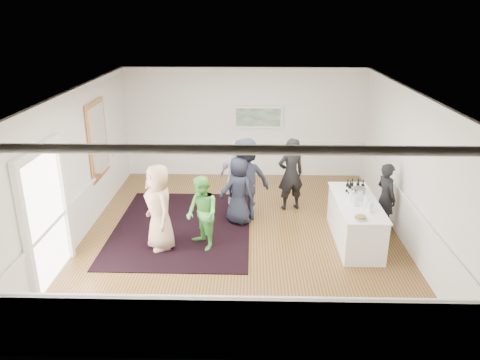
{
  "coord_description": "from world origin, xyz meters",
  "views": [
    {
      "loc": [
        0.2,
        -9.41,
        4.74
      ],
      "look_at": [
        -0.04,
        0.2,
        1.21
      ],
      "focal_mm": 35.0,
      "sensor_mm": 36.0,
      "label": 1
    }
  ],
  "objects_px": {
    "serving_table": "(355,221)",
    "guest_dark_b": "(291,174)",
    "guest_navy": "(239,190)",
    "guest_tan": "(159,207)",
    "ice_bucket": "(359,194)",
    "bartender": "(386,198)",
    "guest_lilac": "(237,179)",
    "guest_dark_a": "(246,180)",
    "guest_green": "(202,213)",
    "nut_bowl": "(361,218)"
  },
  "relations": [
    {
      "from": "guest_dark_b",
      "to": "nut_bowl",
      "type": "bearing_deg",
      "value": 94.45
    },
    {
      "from": "guest_green",
      "to": "guest_dark_a",
      "type": "height_order",
      "value": "guest_dark_a"
    },
    {
      "from": "guest_green",
      "to": "guest_dark_a",
      "type": "bearing_deg",
      "value": 115.02
    },
    {
      "from": "guest_dark_a",
      "to": "guest_dark_b",
      "type": "bearing_deg",
      "value": -178.39
    },
    {
      "from": "guest_dark_b",
      "to": "guest_navy",
      "type": "distance_m",
      "value": 1.51
    },
    {
      "from": "guest_dark_b",
      "to": "ice_bucket",
      "type": "height_order",
      "value": "guest_dark_b"
    },
    {
      "from": "guest_dark_b",
      "to": "guest_navy",
      "type": "relative_size",
      "value": 1.13
    },
    {
      "from": "guest_lilac",
      "to": "nut_bowl",
      "type": "relative_size",
      "value": 7.36
    },
    {
      "from": "guest_dark_a",
      "to": "guest_tan",
      "type": "bearing_deg",
      "value": 11.32
    },
    {
      "from": "serving_table",
      "to": "nut_bowl",
      "type": "height_order",
      "value": "nut_bowl"
    },
    {
      "from": "guest_navy",
      "to": "serving_table",
      "type": "bearing_deg",
      "value": -157.62
    },
    {
      "from": "nut_bowl",
      "to": "guest_navy",
      "type": "bearing_deg",
      "value": 143.04
    },
    {
      "from": "serving_table",
      "to": "bartender",
      "type": "distance_m",
      "value": 0.98
    },
    {
      "from": "guest_green",
      "to": "guest_navy",
      "type": "xyz_separation_m",
      "value": [
        0.73,
        1.24,
        0.02
      ]
    },
    {
      "from": "bartender",
      "to": "guest_tan",
      "type": "relative_size",
      "value": 0.87
    },
    {
      "from": "serving_table",
      "to": "guest_dark_b",
      "type": "bearing_deg",
      "value": 126.31
    },
    {
      "from": "guest_tan",
      "to": "guest_dark_a",
      "type": "relative_size",
      "value": 0.92
    },
    {
      "from": "guest_lilac",
      "to": "guest_navy",
      "type": "height_order",
      "value": "guest_lilac"
    },
    {
      "from": "serving_table",
      "to": "guest_tan",
      "type": "xyz_separation_m",
      "value": [
        -4.11,
        -0.4,
        0.45
      ]
    },
    {
      "from": "guest_lilac",
      "to": "bartender",
      "type": "bearing_deg",
      "value": -150.71
    },
    {
      "from": "guest_tan",
      "to": "guest_dark_b",
      "type": "relative_size",
      "value": 1.0
    },
    {
      "from": "guest_green",
      "to": "guest_dark_a",
      "type": "xyz_separation_m",
      "value": [
        0.88,
        1.45,
        0.21
      ]
    },
    {
      "from": "guest_tan",
      "to": "guest_lilac",
      "type": "xyz_separation_m",
      "value": [
        1.54,
        1.69,
        0.01
      ]
    },
    {
      "from": "guest_dark_b",
      "to": "nut_bowl",
      "type": "relative_size",
      "value": 7.28
    },
    {
      "from": "guest_tan",
      "to": "guest_dark_a",
      "type": "xyz_separation_m",
      "value": [
        1.75,
        1.47,
        0.08
      ]
    },
    {
      "from": "bartender",
      "to": "guest_tan",
      "type": "distance_m",
      "value": 4.96
    },
    {
      "from": "guest_dark_b",
      "to": "guest_green",
      "type": "bearing_deg",
      "value": 27.91
    },
    {
      "from": "guest_tan",
      "to": "guest_dark_b",
      "type": "bearing_deg",
      "value": 95.8
    },
    {
      "from": "guest_green",
      "to": "guest_navy",
      "type": "distance_m",
      "value": 1.44
    },
    {
      "from": "nut_bowl",
      "to": "guest_tan",
      "type": "bearing_deg",
      "value": 172.42
    },
    {
      "from": "guest_tan",
      "to": "serving_table",
      "type": "bearing_deg",
      "value": 64.81
    },
    {
      "from": "ice_bucket",
      "to": "bartender",
      "type": "bearing_deg",
      "value": 29.52
    },
    {
      "from": "guest_tan",
      "to": "ice_bucket",
      "type": "height_order",
      "value": "guest_tan"
    },
    {
      "from": "bartender",
      "to": "nut_bowl",
      "type": "height_order",
      "value": "bartender"
    },
    {
      "from": "guest_green",
      "to": "guest_tan",
      "type": "bearing_deg",
      "value": -122.77
    },
    {
      "from": "serving_table",
      "to": "guest_green",
      "type": "height_order",
      "value": "guest_green"
    },
    {
      "from": "bartender",
      "to": "guest_green",
      "type": "height_order",
      "value": "bartender"
    },
    {
      "from": "guest_dark_b",
      "to": "guest_navy",
      "type": "bearing_deg",
      "value": 15.54
    },
    {
      "from": "serving_table",
      "to": "nut_bowl",
      "type": "xyz_separation_m",
      "value": [
        -0.13,
        -0.93,
        0.5
      ]
    },
    {
      "from": "guest_tan",
      "to": "guest_lilac",
      "type": "relative_size",
      "value": 0.99
    },
    {
      "from": "bartender",
      "to": "guest_dark_a",
      "type": "height_order",
      "value": "guest_dark_a"
    },
    {
      "from": "guest_green",
      "to": "guest_lilac",
      "type": "xyz_separation_m",
      "value": [
        0.67,
        1.67,
        0.14
      ]
    },
    {
      "from": "serving_table",
      "to": "guest_tan",
      "type": "bearing_deg",
      "value": -174.49
    },
    {
      "from": "guest_navy",
      "to": "guest_dark_a",
      "type": "bearing_deg",
      "value": -83.85
    },
    {
      "from": "guest_navy",
      "to": "guest_tan",
      "type": "bearing_deg",
      "value": 79.54
    },
    {
      "from": "serving_table",
      "to": "guest_green",
      "type": "xyz_separation_m",
      "value": [
        -3.24,
        -0.38,
        0.31
      ]
    },
    {
      "from": "guest_dark_a",
      "to": "guest_navy",
      "type": "xyz_separation_m",
      "value": [
        -0.15,
        -0.21,
        -0.18
      ]
    },
    {
      "from": "guest_lilac",
      "to": "ice_bucket",
      "type": "xyz_separation_m",
      "value": [
        2.63,
        -1.16,
        0.12
      ]
    },
    {
      "from": "serving_table",
      "to": "guest_dark_b",
      "type": "xyz_separation_m",
      "value": [
        -1.26,
        1.71,
        0.45
      ]
    },
    {
      "from": "guest_tan",
      "to": "guest_lilac",
      "type": "bearing_deg",
      "value": 106.85
    }
  ]
}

